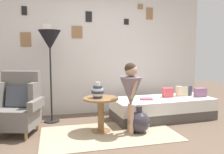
# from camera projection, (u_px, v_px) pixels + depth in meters

# --- Properties ---
(ground_plane) EXTENTS (12.00, 12.00, 0.00)m
(ground_plane) POSITION_uv_depth(u_px,v_px,m) (119.00, 148.00, 3.15)
(ground_plane) COLOR brown
(gallery_wall) EXTENTS (4.80, 0.12, 2.60)m
(gallery_wall) POSITION_uv_depth(u_px,v_px,m) (93.00, 51.00, 4.89)
(gallery_wall) COLOR silver
(gallery_wall) RESTS_ON ground
(rug) EXTENTS (2.08, 1.15, 0.01)m
(rug) POSITION_uv_depth(u_px,v_px,m) (109.00, 134.00, 3.67)
(rug) COLOR tan
(rug) RESTS_ON ground
(armchair) EXTENTS (0.87, 0.75, 0.97)m
(armchair) POSITION_uv_depth(u_px,v_px,m) (18.00, 106.00, 3.68)
(armchair) COLOR tan
(armchair) RESTS_ON ground
(daybed) EXTENTS (1.94, 0.90, 0.40)m
(daybed) POSITION_uv_depth(u_px,v_px,m) (162.00, 108.00, 4.51)
(daybed) COLOR #4C4742
(daybed) RESTS_ON ground
(pillow_head) EXTENTS (0.23, 0.13, 0.17)m
(pillow_head) POSITION_uv_depth(u_px,v_px,m) (200.00, 92.00, 4.61)
(pillow_head) COLOR gray
(pillow_head) RESTS_ON daybed
(pillow_mid) EXTENTS (0.21, 0.13, 0.20)m
(pillow_mid) POSITION_uv_depth(u_px,v_px,m) (186.00, 91.00, 4.74)
(pillow_mid) COLOR #474C56
(pillow_mid) RESTS_ON daybed
(pillow_back) EXTENTS (0.22, 0.14, 0.19)m
(pillow_back) POSITION_uv_depth(u_px,v_px,m) (182.00, 91.00, 4.70)
(pillow_back) COLOR beige
(pillow_back) RESTS_ON daybed
(pillow_extra) EXTENTS (0.20, 0.12, 0.18)m
(pillow_extra) POSITION_uv_depth(u_px,v_px,m) (168.00, 93.00, 4.58)
(pillow_extra) COLOR #D64C56
(pillow_extra) RESTS_ON daybed
(side_table) EXTENTS (0.56, 0.56, 0.55)m
(side_table) POSITION_uv_depth(u_px,v_px,m) (101.00, 107.00, 3.74)
(side_table) COLOR olive
(side_table) RESTS_ON ground
(vase_striped) EXTENTS (0.20, 0.20, 0.25)m
(vase_striped) POSITION_uv_depth(u_px,v_px,m) (98.00, 91.00, 3.70)
(vase_striped) COLOR #2D384C
(vase_striped) RESTS_ON side_table
(floor_lamp) EXTENTS (0.40, 0.40, 1.66)m
(floor_lamp) POSITION_uv_depth(u_px,v_px,m) (50.00, 43.00, 4.19)
(floor_lamp) COLOR black
(floor_lamp) RESTS_ON ground
(person_child) EXTENTS (0.34, 0.34, 1.11)m
(person_child) POSITION_uv_depth(u_px,v_px,m) (131.00, 89.00, 3.61)
(person_child) COLOR tan
(person_child) RESTS_ON ground
(book_on_daybed) EXTENTS (0.25, 0.20, 0.03)m
(book_on_daybed) POSITION_uv_depth(u_px,v_px,m) (146.00, 99.00, 4.34)
(book_on_daybed) COLOR #A9516B
(book_on_daybed) RESTS_ON daybed
(demijohn_near) EXTENTS (0.34, 0.34, 0.43)m
(demijohn_near) POSITION_uv_depth(u_px,v_px,m) (139.00, 122.00, 3.72)
(demijohn_near) COLOR #332D38
(demijohn_near) RESTS_ON ground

